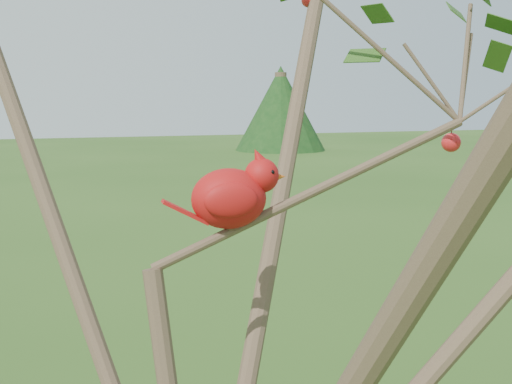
% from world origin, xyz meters
% --- Properties ---
extents(crabapple_tree, '(2.35, 2.05, 2.95)m').
position_xyz_m(crabapple_tree, '(0.03, -0.02, 2.12)').
color(crabapple_tree, '#493527').
rests_on(crabapple_tree, ground).
extents(cardinal, '(0.23, 0.12, 0.16)m').
position_xyz_m(cardinal, '(0.09, 0.09, 2.07)').
color(cardinal, '#B6160F').
rests_on(cardinal, ground).
extents(distant_trees, '(46.26, 12.34, 3.82)m').
position_xyz_m(distant_trees, '(2.73, 23.51, 1.62)').
color(distant_trees, '#493527').
rests_on(distant_trees, ground).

